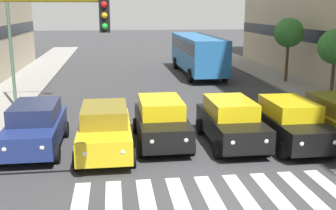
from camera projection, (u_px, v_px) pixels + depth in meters
name	position (u px, v px, depth m)	size (l,w,h in m)	color
ground_plane	(227.00, 195.00, 11.49)	(180.00, 180.00, 0.00)	#38383A
crosswalk_markings	(227.00, 195.00, 11.49)	(8.55, 2.80, 0.01)	silver
car_1	(290.00, 122.00, 15.59)	(2.02, 4.44, 1.72)	black
car_2	(231.00, 121.00, 15.70)	(2.02, 4.44, 1.72)	black
car_3	(161.00, 121.00, 15.80)	(2.02, 4.44, 1.72)	black
car_4	(105.00, 129.00, 14.67)	(2.02, 4.44, 1.72)	gold
car_5	(35.00, 126.00, 15.05)	(2.02, 4.44, 1.72)	navy
bus_behind_traffic	(197.00, 51.00, 32.13)	(2.78, 10.50, 3.00)	#286BAD
street_lamp_right	(18.00, 19.00, 20.09)	(2.89, 0.28, 7.30)	#4C6B56
street_tree_1	(335.00, 47.00, 22.67)	(1.94, 1.94, 3.86)	#513823
street_tree_2	(289.00, 33.00, 27.92)	(2.00, 2.00, 4.34)	#513823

